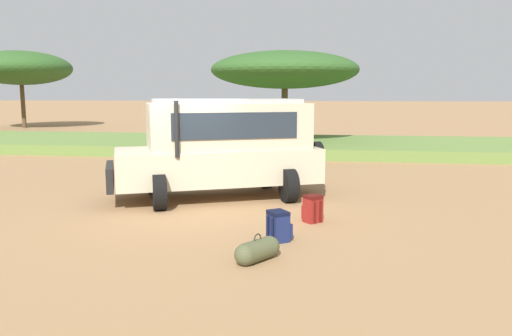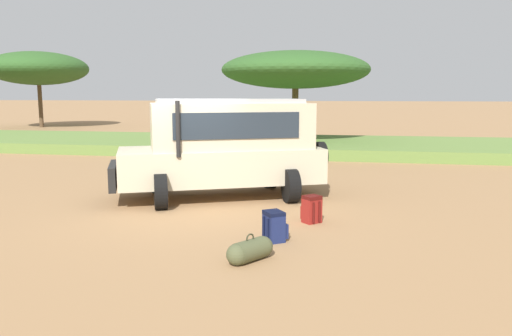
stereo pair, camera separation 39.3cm
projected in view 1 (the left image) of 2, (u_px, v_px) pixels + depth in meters
The scene contains 8 objects.
ground_plane at pixel (185, 207), 11.39m from camera, with size 320.00×320.00×0.00m, color #9E754C.
grass_bank at pixel (258, 145), 22.95m from camera, with size 120.00×7.00×0.44m.
safari_vehicle at pixel (222, 146), 12.26m from camera, with size 5.38×3.85×2.44m.
backpack_beside_front_wheel at pixel (279, 226), 8.76m from camera, with size 0.49×0.48×0.54m.
backpack_cluster_center at pixel (312, 209), 10.04m from camera, with size 0.45×0.45×0.55m.
duffel_bag_low_black_case at pixel (258, 250), 7.70m from camera, with size 0.64×0.79×0.44m.
acacia_tree_left_mid at pixel (21, 68), 36.94m from camera, with size 7.20×7.86×5.68m.
acacia_tree_centre_back at pixel (285, 70), 23.37m from camera, with size 6.91×7.34×4.52m.
Camera 1 is at (3.23, -10.78, 2.57)m, focal length 35.00 mm.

